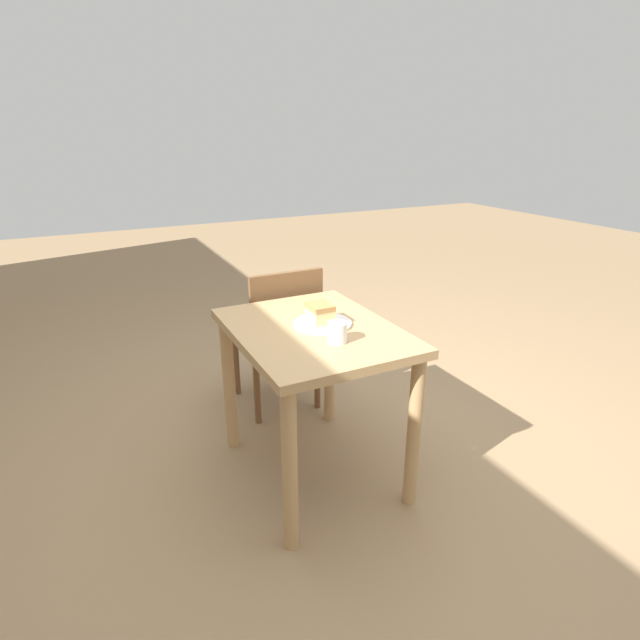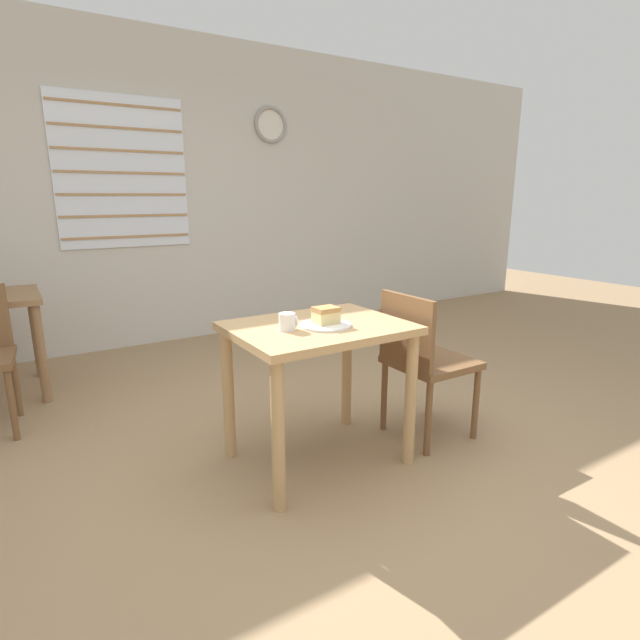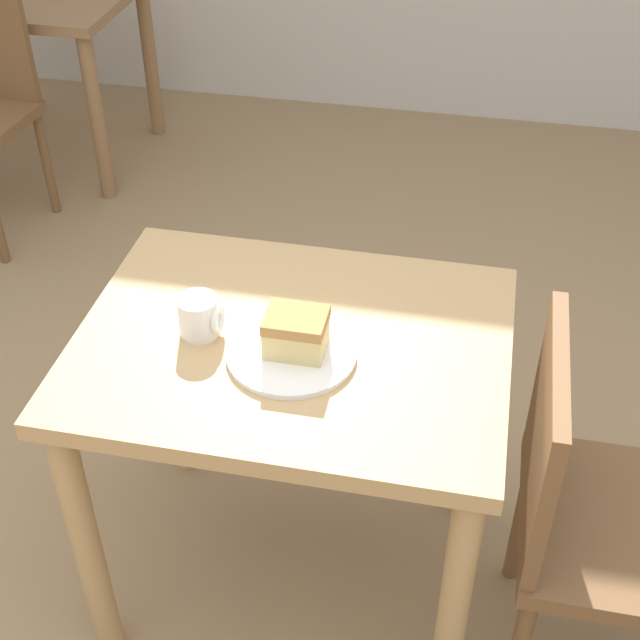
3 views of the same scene
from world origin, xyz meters
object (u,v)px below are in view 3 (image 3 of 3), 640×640
at_px(coffee_mug, 200,316).
at_px(chair_near_window, 598,512).
at_px(dining_table_near, 293,388).
at_px(dining_table_far, 34,23).
at_px(plate, 292,353).
at_px(cake_slice, 296,332).

bearing_deg(coffee_mug, chair_near_window, -5.19).
height_order(dining_table_near, dining_table_far, dining_table_near).
bearing_deg(plate, cake_slice, 47.89).
xyz_separation_m(dining_table_near, plate, (0.01, -0.05, 0.14)).
height_order(dining_table_far, plate, plate).
distance_m(chair_near_window, cake_slice, 0.70).
xyz_separation_m(chair_near_window, cake_slice, (-0.62, 0.05, 0.32)).
distance_m(cake_slice, coffee_mug, 0.20).
relative_size(chair_near_window, cake_slice, 7.30).
bearing_deg(chair_near_window, coffee_mug, 84.81).
xyz_separation_m(dining_table_near, chair_near_window, (0.64, -0.09, -0.13)).
bearing_deg(coffee_mug, dining_table_near, 5.54).
bearing_deg(dining_table_far, chair_near_window, -43.12).
bearing_deg(coffee_mug, plate, -9.88).
bearing_deg(dining_table_near, dining_table_far, 128.23).
bearing_deg(chair_near_window, cake_slice, 85.43).
distance_m(dining_table_near, plate, 0.15).
distance_m(dining_table_far, cake_slice, 2.52).
bearing_deg(coffee_mug, cake_slice, -7.10).
xyz_separation_m(dining_table_far, plate, (1.54, -1.99, 0.16)).
distance_m(dining_table_far, chair_near_window, 2.97).
bearing_deg(cake_slice, chair_near_window, -4.57).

